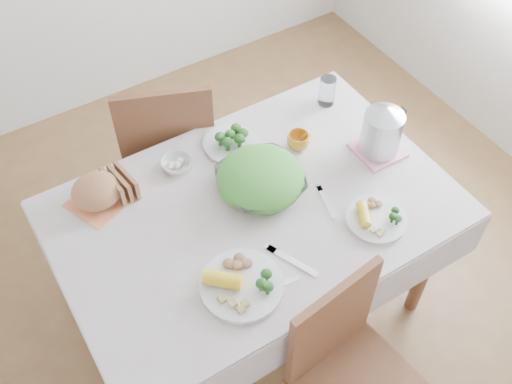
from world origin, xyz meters
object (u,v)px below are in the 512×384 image
salad_bowl (261,182)px  yellow_mug (298,141)px  electric_kettle (382,130)px  dining_table (255,263)px  chair_far (169,146)px  dinner_plate_right (376,219)px  dinner_plate_left (242,286)px

salad_bowl → yellow_mug: bearing=23.7°
yellow_mug → electric_kettle: 0.34m
dining_table → chair_far: bearing=92.1°
chair_far → salad_bowl: (0.10, -0.68, 0.34)m
salad_bowl → dinner_plate_right: (0.28, -0.36, -0.03)m
dining_table → salad_bowl: salad_bowl is taller
dining_table → salad_bowl: size_ratio=4.34×
salad_bowl → electric_kettle: size_ratio=1.43×
yellow_mug → electric_kettle: size_ratio=0.41×
dining_table → yellow_mug: size_ratio=15.00×
dining_table → yellow_mug: yellow_mug is taller
dinner_plate_left → yellow_mug: 0.71m
dining_table → dinner_plate_right: bearing=-40.0°
yellow_mug → dinner_plate_right: bearing=-86.2°
electric_kettle → chair_far: bearing=124.0°
chair_far → dinner_plate_left: (-0.20, -1.02, 0.31)m
dinner_plate_right → electric_kettle: 0.38m
salad_bowl → dinner_plate_right: bearing=-51.8°
dinner_plate_right → dinner_plate_left: bearing=178.2°
dining_table → dinner_plate_left: size_ratio=4.78×
yellow_mug → electric_kettle: (0.27, -0.19, 0.08)m
electric_kettle → dinner_plate_left: bearing=-167.2°
dining_table → dinner_plate_right: dinner_plate_right is taller
chair_far → dinner_plate_left: chair_far is taller
dinner_plate_left → yellow_mug: size_ratio=3.14×
yellow_mug → electric_kettle: bearing=-35.7°
dinner_plate_right → yellow_mug: size_ratio=2.47×
dining_table → dinner_plate_right: size_ratio=6.07×
salad_bowl → dinner_plate_right: size_ratio=1.40×
dining_table → electric_kettle: electric_kettle is taller
dinner_plate_right → electric_kettle: (0.24, 0.28, 0.11)m
dinner_plate_left → electric_kettle: 0.86m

